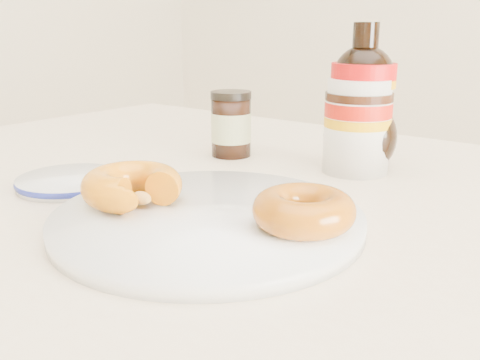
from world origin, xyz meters
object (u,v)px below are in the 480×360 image
Objects in this scene: dining_table at (293,282)px; syrup_bottle at (362,99)px; dark_jar at (231,125)px; nutella_jar at (357,123)px; blue_rim_saucer at (71,181)px; donut_whole at (304,210)px; donut_bitten at (132,186)px; plate at (208,219)px.

syrup_bottle is (-0.02, 0.19, 0.18)m from dining_table.
syrup_bottle reaches higher than dark_jar.
blue_rim_saucer is at bearing -131.09° from nutella_jar.
donut_bitten is at bearing -164.79° from donut_whole.
syrup_bottle is at bearing 105.80° from donut_whole.
syrup_bottle reaches higher than plate.
blue_rim_saucer is (-0.24, -0.27, -0.06)m from nutella_jar.
plate is (-0.04, -0.09, 0.09)m from dining_table.
donut_whole reaches higher than plate.
nutella_jar reaches higher than donut_bitten.
plate is at bearing 0.60° from blue_rim_saucer.
nutella_jar is 0.19m from dark_jar.
blue_rim_saucer is at bearing 146.67° from donut_bitten.
syrup_bottle reaches higher than donut_bitten.
donut_bitten is at bearing -162.29° from plate.
plate is 3.14× the size of dark_jar.
donut_bitten is 1.06× the size of dark_jar.
donut_bitten is at bearing -107.93° from syrup_bottle.
donut_whole is 0.27m from syrup_bottle.
dark_jar is 0.25m from blue_rim_saucer.
dining_table is 7.39× the size of syrup_bottle.
donut_whole is 0.48× the size of syrup_bottle.
dining_table is at bearing -83.62° from nutella_jar.
donut_bitten is 0.14m from blue_rim_saucer.
donut_whole is 0.26m from nutella_jar.
plate is at bearing -94.16° from syrup_bottle.
dark_jar is (-0.20, 0.15, 0.13)m from dining_table.
nutella_jar is 0.03m from syrup_bottle.
plate is 0.22m from blue_rim_saucer.
syrup_bottle is 2.01× the size of dark_jar.
dark_jar is (-0.18, -0.03, -0.02)m from nutella_jar.
dining_table is at bearing 20.36° from donut_bitten.
blue_rim_saucer is (-0.05, -0.24, -0.04)m from dark_jar.
nutella_jar is 0.95× the size of blue_rim_saucer.
donut_bitten is (-0.12, -0.12, 0.12)m from dining_table.
plate reaches higher than dining_table.
donut_bitten reaches higher than donut_whole.
donut_bitten is 0.53× the size of syrup_bottle.
dark_jar is (-0.18, -0.04, -0.05)m from syrup_bottle.
donut_whole is 0.31m from blue_rim_saucer.
donut_bitten is 0.79× the size of blue_rim_saucer.
nutella_jar reaches higher than plate.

